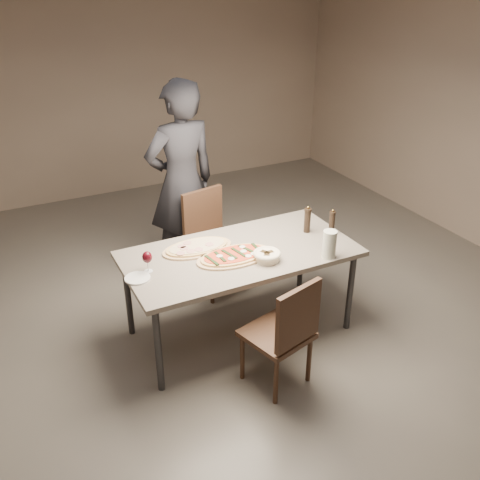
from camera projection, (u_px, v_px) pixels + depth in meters
name	position (u px, v px, depth m)	size (l,w,h in m)	color
room	(240.00, 172.00, 3.84)	(7.00, 7.00, 7.00)	#5F5952
dining_table	(240.00, 258.00, 4.16)	(1.80, 0.90, 0.75)	gray
zucchini_pizza	(234.00, 256.00, 4.04)	(0.60, 0.33, 0.05)	tan
ham_pizza	(197.00, 247.00, 4.16)	(0.56, 0.31, 0.04)	tan
bread_basket	(267.00, 255.00, 3.99)	(0.21, 0.21, 0.08)	beige
oil_dish	(244.00, 254.00, 4.09)	(0.14, 0.14, 0.02)	white
pepper_mill_left	(307.00, 220.00, 4.39)	(0.06, 0.06, 0.23)	black
pepper_mill_right	(332.00, 221.00, 4.39)	(0.05, 0.05, 0.20)	black
carafe	(329.00, 244.00, 4.01)	(0.10, 0.10, 0.22)	silver
wine_glass	(147.00, 258.00, 3.82)	(0.07, 0.07, 0.16)	silver
side_plate	(138.00, 278.00, 3.77)	(0.18, 0.18, 0.01)	white
chair_near	(286.00, 330.00, 3.67)	(0.51, 0.51, 0.88)	#3E271A
chair_far	(210.00, 235.00, 4.89)	(0.52, 0.52, 0.93)	#3E271A
diner	(182.00, 183.00, 4.89)	(0.69, 0.45, 1.89)	black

